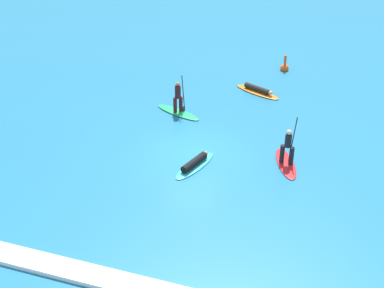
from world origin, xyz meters
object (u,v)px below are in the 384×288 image
surfer_on_teal_board (195,164)px  marker_buoy (285,67)px  surfer_on_orange_board (258,91)px  surfer_on_red_board (287,155)px  surfer_on_green_board (178,106)px

surfer_on_teal_board → marker_buoy: marker_buoy is taller
surfer_on_orange_board → marker_buoy: marker_buoy is taller
surfer_on_red_board → marker_buoy: bearing=-12.4°
surfer_on_orange_board → surfer_on_red_board: 7.04m
surfer_on_green_board → surfer_on_teal_board: surfer_on_green_board is taller
surfer_on_teal_board → marker_buoy: bearing=9.0°
surfer_on_green_board → surfer_on_orange_board: size_ratio=0.98×
surfer_on_red_board → marker_buoy: 10.07m
surfer_on_teal_board → surfer_on_red_board: size_ratio=1.03×
surfer_on_red_board → marker_buoy: (-1.85, 9.90, -0.29)m
surfer_on_teal_board → marker_buoy: 11.51m
surfer_on_green_board → surfer_on_orange_board: (3.39, 3.54, -0.29)m
surfer_on_green_board → marker_buoy: surfer_on_green_board is taller
surfer_on_green_board → surfer_on_orange_board: bearing=66.1°
surfer_on_red_board → marker_buoy: surfer_on_red_board is taller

